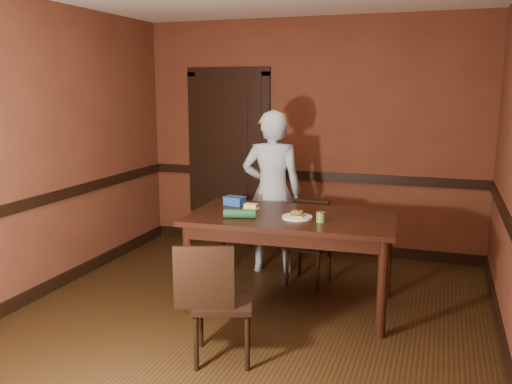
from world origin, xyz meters
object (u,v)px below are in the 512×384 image
Objects in this scene: dining_table at (291,261)px; sauce_jar at (321,217)px; sandwich_plate at (297,216)px; cheese_saucer at (251,207)px; chair_far at (309,244)px; food_tub at (235,201)px; person at (272,192)px; chair_near at (223,300)px.

sauce_jar reaches higher than dining_table.
sandwich_plate is 1.62× the size of cheese_saucer.
sandwich_plate is at bearing -22.56° from cheese_saucer.
chair_far is 3.88× the size of food_tub.
person is at bearing 85.28° from food_tub.
person is (-0.25, 1.94, 0.41)m from chair_near.
chair_far is (0.01, 0.60, -0.01)m from dining_table.
person is 6.60× the size of sandwich_plate.
chair_near is 4.19× the size of food_tub.
chair_near is 10.01× the size of sauce_jar.
food_tub is (-0.17, -0.63, 0.02)m from person.
sauce_jar is (0.74, -1.02, 0.03)m from person.
dining_table is 11.17× the size of cheese_saucer.
dining_table is at bearing -14.37° from cheese_saucer.
dining_table is at bearing 149.45° from sauce_jar.
cheese_saucer is 0.23m from food_tub.
chair_far is 0.94m from sauce_jar.
cheese_saucer is (-0.70, 0.28, -0.02)m from sauce_jar.
chair_near is at bearing -105.53° from sandwich_plate.
chair_far is 0.93× the size of chair_near.
sauce_jar is (0.29, -0.17, 0.46)m from dining_table.
chair_near is at bearing -80.02° from cheese_saucer.
sandwich_plate is 0.23m from sauce_jar.
person is (-0.46, 0.25, 0.44)m from chair_far.
sandwich_plate is (0.07, -0.10, 0.43)m from dining_table.
chair_far is at bearing 41.44° from food_tub.
person is 1.08m from sandwich_plate.
sauce_jar is 0.55× the size of cheese_saucer.
sauce_jar reaches higher than food_tub.
food_tub is (-0.62, 0.22, 0.46)m from dining_table.
sandwich_plate is at bearing -76.85° from chair_far.
cheese_saucer is at bearing 158.49° from sauce_jar.
sandwich_plate reaches higher than cheese_saucer.
person is at bearing -102.29° from chair_near.
cheese_saucer is at bearing -99.52° from chair_near.
sauce_jar is 0.76m from cheese_saucer.
cheese_saucer is at bearing -122.53° from chair_far.
dining_table reaches higher than chair_far.
sauce_jar is at bearing -19.12° from sandwich_plate.
food_tub is at bearing 151.56° from cheese_saucer.
food_tub is at bearing -91.87° from chair_near.
sandwich_plate is 2.92× the size of sauce_jar.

